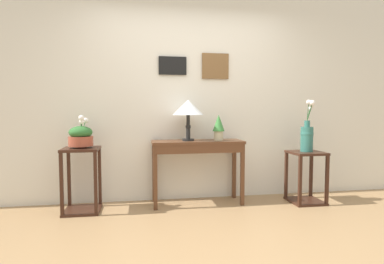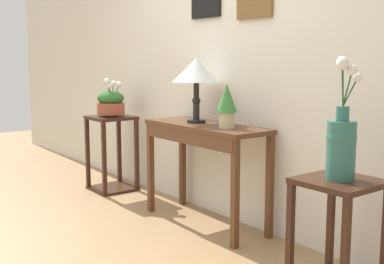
{
  "view_description": "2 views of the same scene",
  "coord_description": "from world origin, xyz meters",
  "px_view_note": "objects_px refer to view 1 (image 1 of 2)",
  "views": [
    {
      "loc": [
        -0.61,
        -2.44,
        1.15
      ],
      "look_at": [
        0.01,
        1.2,
        0.91
      ],
      "focal_mm": 28.71,
      "sensor_mm": 36.0,
      "label": 1
    },
    {
      "loc": [
        3.0,
        -1.08,
        1.27
      ],
      "look_at": [
        -0.12,
        1.3,
        0.71
      ],
      "focal_mm": 46.05,
      "sensor_mm": 36.0,
      "label": 2
    }
  ],
  "objects_px": {
    "console_table": "(198,151)",
    "pedestal_stand_left": "(82,180)",
    "table_lamp": "(188,109)",
    "potted_plant_on_console": "(219,126)",
    "flower_vase_tall_right": "(307,135)",
    "pedestal_stand_right": "(306,177)",
    "planter_bowl_wide_left": "(81,136)"
  },
  "relations": [
    {
      "from": "console_table",
      "to": "flower_vase_tall_right",
      "type": "xyz_separation_m",
      "value": [
        1.36,
        -0.16,
        0.19
      ]
    },
    {
      "from": "potted_plant_on_console",
      "to": "pedestal_stand_left",
      "type": "distance_m",
      "value": 1.74
    },
    {
      "from": "console_table",
      "to": "potted_plant_on_console",
      "type": "bearing_deg",
      "value": 1.04
    },
    {
      "from": "potted_plant_on_console",
      "to": "pedestal_stand_left",
      "type": "bearing_deg",
      "value": -177.6
    },
    {
      "from": "table_lamp",
      "to": "flower_vase_tall_right",
      "type": "distance_m",
      "value": 1.53
    },
    {
      "from": "planter_bowl_wide_left",
      "to": "pedestal_stand_right",
      "type": "distance_m",
      "value": 2.78
    },
    {
      "from": "potted_plant_on_console",
      "to": "pedestal_stand_left",
      "type": "relative_size",
      "value": 0.43
    },
    {
      "from": "console_table",
      "to": "planter_bowl_wide_left",
      "type": "xyz_separation_m",
      "value": [
        -1.36,
        -0.06,
        0.21
      ]
    },
    {
      "from": "potted_plant_on_console",
      "to": "planter_bowl_wide_left",
      "type": "height_order",
      "value": "potted_plant_on_console"
    },
    {
      "from": "planter_bowl_wide_left",
      "to": "potted_plant_on_console",
      "type": "bearing_deg",
      "value": 2.39
    },
    {
      "from": "console_table",
      "to": "planter_bowl_wide_left",
      "type": "bearing_deg",
      "value": -177.34
    },
    {
      "from": "planter_bowl_wide_left",
      "to": "flower_vase_tall_right",
      "type": "relative_size",
      "value": 0.57
    },
    {
      "from": "table_lamp",
      "to": "potted_plant_on_console",
      "type": "bearing_deg",
      "value": -2.71
    },
    {
      "from": "console_table",
      "to": "table_lamp",
      "type": "height_order",
      "value": "table_lamp"
    },
    {
      "from": "console_table",
      "to": "flower_vase_tall_right",
      "type": "height_order",
      "value": "flower_vase_tall_right"
    },
    {
      "from": "console_table",
      "to": "pedestal_stand_right",
      "type": "bearing_deg",
      "value": -6.57
    },
    {
      "from": "console_table",
      "to": "flower_vase_tall_right",
      "type": "distance_m",
      "value": 1.39
    },
    {
      "from": "console_table",
      "to": "pedestal_stand_left",
      "type": "bearing_deg",
      "value": -177.34
    },
    {
      "from": "pedestal_stand_left",
      "to": "flower_vase_tall_right",
      "type": "distance_m",
      "value": 2.77
    },
    {
      "from": "potted_plant_on_console",
      "to": "pedestal_stand_right",
      "type": "xyz_separation_m",
      "value": [
        1.1,
        -0.16,
        -0.65
      ]
    },
    {
      "from": "console_table",
      "to": "table_lamp",
      "type": "relative_size",
      "value": 2.24
    },
    {
      "from": "flower_vase_tall_right",
      "to": "potted_plant_on_console",
      "type": "bearing_deg",
      "value": 171.55
    },
    {
      "from": "table_lamp",
      "to": "pedestal_stand_left",
      "type": "height_order",
      "value": "table_lamp"
    },
    {
      "from": "planter_bowl_wide_left",
      "to": "table_lamp",
      "type": "bearing_deg",
      "value": 3.94
    },
    {
      "from": "pedestal_stand_left",
      "to": "pedestal_stand_right",
      "type": "distance_m",
      "value": 2.73
    },
    {
      "from": "pedestal_stand_left",
      "to": "pedestal_stand_right",
      "type": "height_order",
      "value": "pedestal_stand_left"
    },
    {
      "from": "table_lamp",
      "to": "pedestal_stand_left",
      "type": "distance_m",
      "value": 1.49
    },
    {
      "from": "console_table",
      "to": "planter_bowl_wide_left",
      "type": "height_order",
      "value": "planter_bowl_wide_left"
    },
    {
      "from": "pedestal_stand_left",
      "to": "planter_bowl_wide_left",
      "type": "bearing_deg",
      "value": 11.05
    },
    {
      "from": "potted_plant_on_console",
      "to": "pedestal_stand_left",
      "type": "xyz_separation_m",
      "value": [
        -1.63,
        -0.07,
        -0.6
      ]
    },
    {
      "from": "table_lamp",
      "to": "flower_vase_tall_right",
      "type": "relative_size",
      "value": 0.77
    },
    {
      "from": "pedestal_stand_right",
      "to": "planter_bowl_wide_left",
      "type": "bearing_deg",
      "value": 178.03
    }
  ]
}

